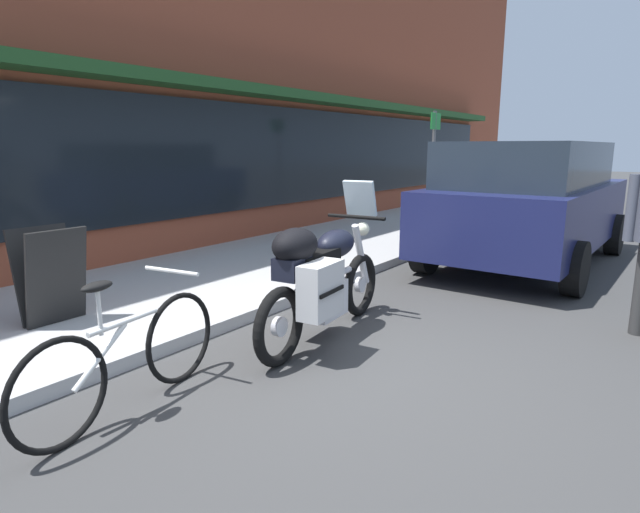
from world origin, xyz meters
The scene contains 8 objects.
ground_plane centered at (0.00, 0.00, 0.00)m, with size 80.00×80.00×0.00m, color #383838.
storefront_building centered at (6.86, 4.39, 3.65)m, with size 21.72×0.90×7.47m.
sidewalk_curb centered at (9.00, 2.74, 0.06)m, with size 30.00×2.98×0.12m.
touring_motorcycle centered at (0.38, 0.37, 0.61)m, with size 2.14×0.79×1.40m.
parked_bicycle centered at (-1.38, 0.68, 0.37)m, with size 1.68×0.48×0.93m.
parked_minivan centered at (4.79, -0.27, 0.95)m, with size 4.66×2.19×1.79m.
sandwich_board_sign centered at (-0.90, 2.52, 0.57)m, with size 0.55×0.40×0.89m.
parking_sign_pole centered at (6.78, 2.14, 1.49)m, with size 0.44×0.07×2.31m.
Camera 1 is at (-3.25, -2.20, 1.72)m, focal length 29.26 mm.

